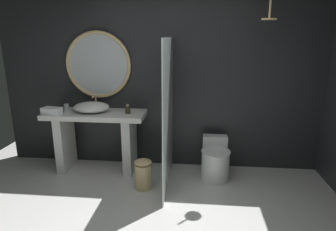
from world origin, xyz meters
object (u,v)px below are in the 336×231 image
at_px(toilet, 215,161).
at_px(round_wall_mirror, 98,65).
at_px(tumbler_cup, 66,107).
at_px(soap_dispenser, 128,109).
at_px(vessel_sink, 92,107).
at_px(rain_shower_head, 269,15).
at_px(waste_bin, 143,174).
at_px(folded_hand_towel, 52,111).

bearing_deg(toilet, round_wall_mirror, 168.23).
relative_size(tumbler_cup, round_wall_mirror, 0.10).
height_order(tumbler_cup, soap_dispenser, soap_dispenser).
bearing_deg(vessel_sink, rain_shower_head, -3.92).
xyz_separation_m(round_wall_mirror, toilet, (1.71, -0.36, -1.27)).
xyz_separation_m(vessel_sink, soap_dispenser, (0.53, -0.03, -0.01)).
xyz_separation_m(waste_bin, folded_hand_towel, (-1.32, 0.32, 0.73)).
bearing_deg(soap_dispenser, round_wall_mirror, 149.84).
bearing_deg(folded_hand_towel, vessel_sink, 19.49).
xyz_separation_m(round_wall_mirror, waste_bin, (0.77, -0.74, -1.32)).
height_order(rain_shower_head, waste_bin, rain_shower_head).
height_order(vessel_sink, waste_bin, vessel_sink).
xyz_separation_m(tumbler_cup, toilet, (2.15, -0.14, -0.68)).
bearing_deg(folded_hand_towel, soap_dispenser, 8.19).
height_order(tumbler_cup, rain_shower_head, rain_shower_head).
height_order(tumbler_cup, folded_hand_towel, tumbler_cup).
relative_size(vessel_sink, tumbler_cup, 5.14).
height_order(round_wall_mirror, waste_bin, round_wall_mirror).
bearing_deg(folded_hand_towel, round_wall_mirror, 37.77).
bearing_deg(tumbler_cup, round_wall_mirror, 26.13).
height_order(soap_dispenser, toilet, soap_dispenser).
bearing_deg(rain_shower_head, folded_hand_towel, -179.59).
distance_m(tumbler_cup, waste_bin, 1.51).
relative_size(toilet, waste_bin, 1.41).
distance_m(tumbler_cup, toilet, 2.26).
height_order(round_wall_mirror, rain_shower_head, rain_shower_head).
height_order(tumbler_cup, waste_bin, tumbler_cup).
xyz_separation_m(round_wall_mirror, rain_shower_head, (2.26, -0.41, 0.65)).
bearing_deg(soap_dispenser, tumbler_cup, 175.97).
bearing_deg(vessel_sink, folded_hand_towel, -160.51).
distance_m(vessel_sink, round_wall_mirror, 0.62).
xyz_separation_m(soap_dispenser, rain_shower_head, (1.78, -0.13, 1.23)).
xyz_separation_m(vessel_sink, waste_bin, (0.82, -0.49, -0.75)).
bearing_deg(folded_hand_towel, toilet, 1.81).
bearing_deg(soap_dispenser, vessel_sink, 176.80).
relative_size(tumbler_cup, waste_bin, 0.25).
xyz_separation_m(toilet, waste_bin, (-0.94, -0.39, -0.05)).
relative_size(round_wall_mirror, rain_shower_head, 2.48).
bearing_deg(folded_hand_towel, waste_bin, -13.43).
xyz_separation_m(vessel_sink, folded_hand_towel, (-0.50, -0.18, -0.02)).
bearing_deg(tumbler_cup, toilet, -3.77).
bearing_deg(toilet, tumbler_cup, 176.23).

